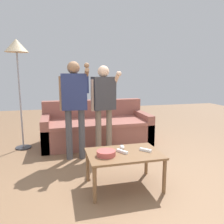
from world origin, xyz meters
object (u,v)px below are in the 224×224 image
object	(u,v)px
player_center	(104,100)
game_remote_wand_far	(145,150)
snack_bowl	(106,153)
game_remote_nunchuk	(122,147)
coffee_table	(124,157)
game_remote_wand_near	(122,151)
floor_lamp	(17,52)
player_left	(74,99)
couch	(96,128)

from	to	relation	value
player_center	game_remote_wand_far	distance (m)	1.25
snack_bowl	game_remote_nunchuk	world-z (taller)	snack_bowl
coffee_table	game_remote_wand_near	bearing A→B (deg)	162.43
floor_lamp	player_left	size ratio (longest dim) A/B	1.26
floor_lamp	game_remote_wand_near	bearing A→B (deg)	-52.95
snack_bowl	floor_lamp	world-z (taller)	floor_lamp
player_left	game_remote_wand_near	distance (m)	1.24
game_remote_wand_far	game_remote_wand_near	bearing A→B (deg)	175.76
game_remote_wand_near	player_center	bearing A→B (deg)	89.07
snack_bowl	floor_lamp	size ratio (longest dim) A/B	0.11
coffee_table	floor_lamp	size ratio (longest dim) A/B	0.45
player_left	player_center	distance (m)	0.48
player_center	game_remote_wand_near	size ratio (longest dim) A/B	9.43
floor_lamp	player_center	bearing A→B (deg)	-26.75
game_remote_wand_far	couch	bearing A→B (deg)	98.70
snack_bowl	game_remote_wand_far	distance (m)	0.49
couch	snack_bowl	xyz separation A→B (m)	(-0.22, -1.84, 0.18)
floor_lamp	game_remote_wand_near	size ratio (longest dim) A/B	12.35
coffee_table	player_left	size ratio (longest dim) A/B	0.56
snack_bowl	game_remote_nunchuk	distance (m)	0.30
couch	game_remote_nunchuk	distance (m)	1.67
game_remote_nunchuk	game_remote_wand_near	distance (m)	0.13
player_left	game_remote_wand_near	world-z (taller)	player_left
game_remote_nunchuk	player_center	size ratio (longest dim) A/B	0.06
snack_bowl	player_center	world-z (taller)	player_center
coffee_table	game_remote_nunchuk	bearing A→B (deg)	83.43
game_remote_nunchuk	game_remote_wand_far	world-z (taller)	game_remote_nunchuk
game_remote_nunchuk	game_remote_wand_near	xyz separation A→B (m)	(-0.04, -0.12, -0.01)
coffee_table	snack_bowl	world-z (taller)	snack_bowl
couch	game_remote_nunchuk	size ratio (longest dim) A/B	23.11
game_remote_wand_near	floor_lamp	bearing A→B (deg)	127.05
game_remote_nunchuk	floor_lamp	bearing A→B (deg)	129.82
coffee_table	snack_bowl	bearing A→B (deg)	-169.11
player_left	player_center	bearing A→B (deg)	7.95
player_center	floor_lamp	bearing A→B (deg)	153.25
game_remote_nunchuk	player_left	xyz separation A→B (m)	(-0.49, 0.90, 0.51)
player_left	game_remote_nunchuk	bearing A→B (deg)	-61.44
floor_lamp	player_center	distance (m)	1.71
couch	snack_bowl	world-z (taller)	couch
game_remote_wand_near	game_remote_wand_far	distance (m)	0.29
game_remote_wand_near	game_remote_wand_far	size ratio (longest dim) A/B	1.14
player_left	game_remote_wand_near	xyz separation A→B (m)	(0.46, -1.03, -0.52)
player_left	game_remote_wand_far	bearing A→B (deg)	-54.73
player_left	couch	bearing A→B (deg)	58.44
coffee_table	game_remote_wand_near	size ratio (longest dim) A/B	5.54
coffee_table	game_remote_wand_far	xyz separation A→B (m)	(0.27, -0.01, 0.07)
snack_bowl	player_left	size ratio (longest dim) A/B	0.14
snack_bowl	game_remote_wand_near	xyz separation A→B (m)	(0.21, 0.05, -0.01)
coffee_table	game_remote_wand_far	distance (m)	0.28
couch	coffee_table	world-z (taller)	couch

